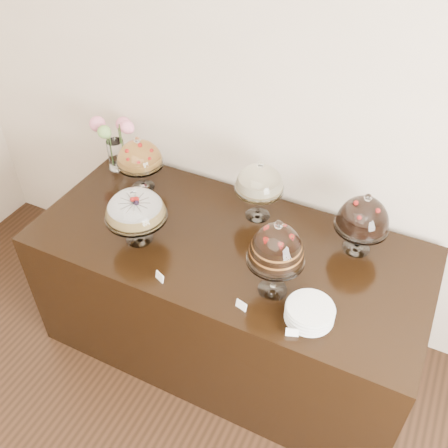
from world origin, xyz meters
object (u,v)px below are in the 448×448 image
at_px(cake_stand_sugar_sponge, 135,207).
at_px(cake_stand_fruit_tart, 139,156).
at_px(display_counter, 228,297).
at_px(flower_vase, 114,139).
at_px(cake_stand_choco_layer, 277,247).
at_px(cake_stand_dark_choco, 364,216).
at_px(plate_stack, 310,312).
at_px(cake_stand_cheesecake, 259,181).

bearing_deg(cake_stand_sugar_sponge, cake_stand_fruit_tart, 120.95).
height_order(display_counter, flower_vase, flower_vase).
xyz_separation_m(cake_stand_fruit_tart, flower_vase, (-0.27, 0.12, -0.02)).
distance_m(display_counter, cake_stand_choco_layer, 0.85).
height_order(cake_stand_dark_choco, cake_stand_fruit_tart, cake_stand_dark_choco).
bearing_deg(cake_stand_choco_layer, cake_stand_sugar_sponge, 178.43).
xyz_separation_m(cake_stand_dark_choco, plate_stack, (-0.08, -0.57, -0.19)).
distance_m(display_counter, cake_stand_sugar_sponge, 0.83).
relative_size(cake_stand_dark_choco, flower_vase, 0.98).
xyz_separation_m(cake_stand_sugar_sponge, cake_stand_dark_choco, (1.10, 0.46, 0.01)).
bearing_deg(cake_stand_dark_choco, cake_stand_cheesecake, 177.75).
bearing_deg(cake_stand_dark_choco, plate_stack, -97.57).
relative_size(display_counter, cake_stand_fruit_tart, 6.13).
height_order(display_counter, cake_stand_sugar_sponge, cake_stand_sugar_sponge).
xyz_separation_m(display_counter, cake_stand_dark_choco, (0.64, 0.27, 0.68)).
distance_m(cake_stand_sugar_sponge, cake_stand_fruit_tart, 0.49).
relative_size(cake_stand_fruit_tart, flower_vase, 0.95).
distance_m(cake_stand_cheesecake, flower_vase, 1.03).
height_order(cake_stand_choco_layer, flower_vase, cake_stand_choco_layer).
relative_size(cake_stand_choco_layer, cake_stand_dark_choco, 1.21).
bearing_deg(cake_stand_fruit_tart, display_counter, -18.42).
bearing_deg(display_counter, cake_stand_cheesecake, 80.43).
xyz_separation_m(display_counter, cake_stand_fruit_tart, (-0.71, 0.24, 0.68)).
relative_size(cake_stand_choco_layer, flower_vase, 1.19).
bearing_deg(cake_stand_sugar_sponge, display_counter, 21.84).
xyz_separation_m(cake_stand_cheesecake, flower_vase, (-1.03, 0.06, -0.04)).
distance_m(cake_stand_dark_choco, flower_vase, 1.63).
bearing_deg(cake_stand_choco_layer, plate_stack, -22.55).
xyz_separation_m(flower_vase, plate_stack, (1.55, -0.65, -0.17)).
bearing_deg(cake_stand_fruit_tart, flower_vase, 156.17).
bearing_deg(flower_vase, cake_stand_fruit_tart, -23.83).
xyz_separation_m(cake_stand_fruit_tart, plate_stack, (1.28, -0.53, -0.19)).
distance_m(cake_stand_choco_layer, cake_stand_fruit_tart, 1.15).
xyz_separation_m(cake_stand_cheesecake, cake_stand_fruit_tart, (-0.76, -0.06, -0.02)).
xyz_separation_m(display_counter, cake_stand_sugar_sponge, (-0.46, -0.18, 0.67)).
xyz_separation_m(cake_stand_sugar_sponge, cake_stand_fruit_tart, (-0.25, 0.42, 0.01)).
distance_m(cake_stand_sugar_sponge, flower_vase, 0.75).
distance_m(cake_stand_dark_choco, cake_stand_fruit_tart, 1.35).
height_order(cake_stand_cheesecake, cake_stand_dark_choco, cake_stand_cheesecake).
xyz_separation_m(cake_stand_cheesecake, cake_stand_dark_choco, (0.59, -0.02, -0.02)).
relative_size(cake_stand_cheesecake, flower_vase, 1.00).
xyz_separation_m(cake_stand_choco_layer, cake_stand_cheesecake, (-0.30, 0.50, -0.04)).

